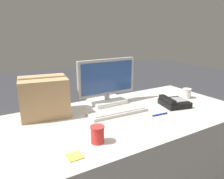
{
  "coord_description": "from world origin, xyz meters",
  "views": [
    {
      "loc": [
        -0.86,
        -1.22,
        1.32
      ],
      "look_at": [
        -0.02,
        0.18,
        0.87
      ],
      "focal_mm": 35.0,
      "sensor_mm": 36.0,
      "label": 1
    }
  ],
  "objects": [
    {
      "name": "paper_cup_left",
      "position": [
        -0.37,
        -0.25,
        0.77
      ],
      "size": [
        0.08,
        0.08,
        0.1
      ],
      "color": "red",
      "rests_on": "office_desk"
    },
    {
      "name": "sticky_note_pad",
      "position": [
        -0.53,
        -0.32,
        0.72
      ],
      "size": [
        0.07,
        0.07,
        0.01
      ],
      "color": "#E5DB4C",
      "rests_on": "office_desk"
    },
    {
      "name": "spoon",
      "position": [
        -0.12,
        -0.29,
        0.72
      ],
      "size": [
        0.03,
        0.15,
        0.0
      ],
      "rotation": [
        0.0,
        0.0,
        1.61
      ],
      "color": "silver",
      "rests_on": "office_desk"
    },
    {
      "name": "pen_marker",
      "position": [
        0.2,
        -0.14,
        0.72
      ],
      "size": [
        0.13,
        0.02,
        0.01
      ],
      "rotation": [
        0.0,
        0.0,
        3.05
      ],
      "color": "#1933B2",
      "rests_on": "office_desk"
    },
    {
      "name": "keyboard",
      "position": [
        -0.04,
        0.06,
        0.73
      ],
      "size": [
        0.46,
        0.17,
        0.03
      ],
      "rotation": [
        0.0,
        0.0,
        -0.04
      ],
      "color": "beige",
      "rests_on": "office_desk"
    },
    {
      "name": "desk_phone",
      "position": [
        0.44,
        -0.05,
        0.75
      ],
      "size": [
        0.23,
        0.24,
        0.08
      ],
      "rotation": [
        0.0,
        0.0,
        -0.22
      ],
      "color": "black",
      "rests_on": "office_desk"
    },
    {
      "name": "office_desk",
      "position": [
        0.0,
        0.0,
        0.36
      ],
      "size": [
        1.8,
        0.9,
        0.72
      ],
      "color": "beige",
      "rests_on": "ground_plane"
    },
    {
      "name": "cardboard_box",
      "position": [
        -0.51,
        0.3,
        0.86
      ],
      "size": [
        0.36,
        0.31,
        0.28
      ],
      "rotation": [
        0.0,
        0.0,
        -0.17
      ],
      "color": "tan",
      "rests_on": "office_desk"
    },
    {
      "name": "paper_cup_right",
      "position": [
        0.69,
        0.05,
        0.76
      ],
      "size": [
        0.07,
        0.07,
        0.09
      ],
      "color": "white",
      "rests_on": "office_desk"
    },
    {
      "name": "monitor",
      "position": [
        0.01,
        0.3,
        0.88
      ],
      "size": [
        0.51,
        0.21,
        0.37
      ],
      "color": "white",
      "rests_on": "office_desk"
    }
  ]
}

